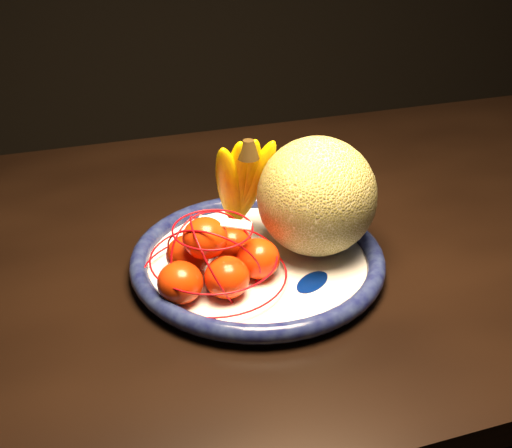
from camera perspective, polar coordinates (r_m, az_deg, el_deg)
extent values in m
cube|color=black|center=(1.09, 7.15, -0.67)|extent=(1.61, 1.06, 0.04)
cylinder|color=black|center=(1.90, 20.89, -1.67)|extent=(0.06, 0.06, 0.73)
cylinder|color=white|center=(0.94, 0.13, -3.60)|extent=(0.34, 0.34, 0.01)
torus|color=#040434|center=(0.94, 0.13, -3.03)|extent=(0.37, 0.37, 0.03)
cylinder|color=white|center=(0.95, 0.13, -3.84)|extent=(0.16, 0.16, 0.01)
ellipsoid|color=#011153|center=(0.90, 5.02, -5.16)|extent=(0.14, 0.13, 0.00)
ellipsoid|color=#011153|center=(1.01, -2.68, -0.76)|extent=(0.11, 0.13, 0.00)
ellipsoid|color=#011153|center=(0.93, -6.41, -3.97)|extent=(0.11, 0.08, 0.00)
sphere|color=olive|center=(0.93, 5.43, 2.46)|extent=(0.17, 0.17, 0.17)
ellipsoid|color=#FACB00|center=(0.96, -2.35, 3.64)|extent=(0.08, 0.11, 0.18)
ellipsoid|color=#FACB00|center=(0.96, -1.64, 3.85)|extent=(0.04, 0.10, 0.18)
ellipsoid|color=#FACB00|center=(0.97, -1.03, 3.95)|extent=(0.06, 0.10, 0.18)
ellipsoid|color=#FACB00|center=(0.97, -0.30, 3.97)|extent=(0.09, 0.11, 0.18)
cone|color=black|center=(0.93, -1.39, 8.27)|extent=(0.03, 0.03, 0.03)
ellipsoid|color=#FF340E|center=(0.85, -6.75, -5.19)|extent=(0.06, 0.06, 0.06)
ellipsoid|color=#FF340E|center=(0.85, -2.59, -4.76)|extent=(0.06, 0.06, 0.06)
ellipsoid|color=#FF340E|center=(0.89, 0.20, -3.09)|extent=(0.06, 0.06, 0.06)
ellipsoid|color=#FF340E|center=(0.91, -6.09, -2.76)|extent=(0.06, 0.06, 0.06)
ellipsoid|color=#FF340E|center=(0.93, -2.22, -1.79)|extent=(0.06, 0.06, 0.06)
ellipsoid|color=#FF340E|center=(0.86, -4.56, -1.26)|extent=(0.06, 0.06, 0.06)
torus|color=#BC070E|center=(0.89, -3.73, -4.36)|extent=(0.23, 0.23, 0.00)
torus|color=#BC070E|center=(0.88, -3.78, -2.96)|extent=(0.20, 0.20, 0.00)
torus|color=#BC070E|center=(0.86, -3.88, -0.44)|extent=(0.12, 0.12, 0.00)
torus|color=#BC070E|center=(0.88, -3.77, -3.20)|extent=(0.15, 0.12, 0.12)
torus|color=#BC070E|center=(0.88, -3.77, -3.20)|extent=(0.06, 0.14, 0.12)
torus|color=#BC070E|center=(0.88, -3.77, -3.20)|extent=(0.15, 0.12, 0.12)
cube|color=white|center=(0.86, -2.79, 0.15)|extent=(0.08, 0.05, 0.01)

